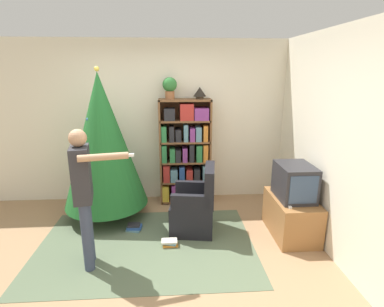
% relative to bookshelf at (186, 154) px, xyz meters
% --- Properties ---
extents(ground_plane, '(14.00, 14.00, 0.00)m').
position_rel_bookshelf_xyz_m(ground_plane, '(-0.46, -1.64, -0.82)').
color(ground_plane, '#9E7A56').
extents(wall_back, '(8.00, 0.10, 2.60)m').
position_rel_bookshelf_xyz_m(wall_back, '(-0.46, 0.24, 0.48)').
color(wall_back, silver).
rests_on(wall_back, ground_plane).
extents(wall_right, '(0.10, 8.00, 2.60)m').
position_rel_bookshelf_xyz_m(wall_right, '(1.67, -1.64, 0.48)').
color(wall_right, silver).
rests_on(wall_right, ground_plane).
extents(area_rug, '(2.68, 1.79, 0.01)m').
position_rel_bookshelf_xyz_m(area_rug, '(-0.56, -1.31, -0.81)').
color(area_rug, '#56664C').
rests_on(area_rug, ground_plane).
extents(bookshelf, '(0.82, 0.32, 1.69)m').
position_rel_bookshelf_xyz_m(bookshelf, '(0.00, 0.00, 0.00)').
color(bookshelf, brown).
rests_on(bookshelf, ground_plane).
extents(tv_stand, '(0.51, 0.85, 0.52)m').
position_rel_bookshelf_xyz_m(tv_stand, '(1.34, -1.15, -0.56)').
color(tv_stand, '#996638').
rests_on(tv_stand, ground_plane).
extents(television, '(0.42, 0.56, 0.45)m').
position_rel_bookshelf_xyz_m(television, '(1.34, -1.16, -0.07)').
color(television, '#28282D').
rests_on(television, tv_stand).
extents(game_remote, '(0.04, 0.12, 0.02)m').
position_rel_bookshelf_xyz_m(game_remote, '(1.19, -1.41, -0.29)').
color(game_remote, white).
rests_on(game_remote, tv_stand).
extents(christmas_tree, '(1.19, 1.19, 2.18)m').
position_rel_bookshelf_xyz_m(christmas_tree, '(-1.19, -0.49, 0.34)').
color(christmas_tree, '#4C3323').
rests_on(christmas_tree, ground_plane).
extents(armchair, '(0.64, 0.63, 0.92)m').
position_rel_bookshelf_xyz_m(armchair, '(0.08, -0.98, -0.50)').
color(armchair, black).
rests_on(armchair, ground_plane).
extents(standing_person, '(0.69, 0.46, 1.56)m').
position_rel_bookshelf_xyz_m(standing_person, '(-1.15, -1.65, 0.10)').
color(standing_person, '#38425B').
rests_on(standing_person, ground_plane).
extents(potted_plant, '(0.22, 0.22, 0.33)m').
position_rel_bookshelf_xyz_m(potted_plant, '(-0.24, 0.01, 1.07)').
color(potted_plant, '#935B38').
rests_on(potted_plant, bookshelf).
extents(table_lamp, '(0.20, 0.20, 0.18)m').
position_rel_bookshelf_xyz_m(table_lamp, '(0.22, 0.01, 0.98)').
color(table_lamp, '#473828').
rests_on(table_lamp, bookshelf).
extents(book_pile_near_tree, '(0.22, 0.20, 0.09)m').
position_rel_bookshelf_xyz_m(book_pile_near_tree, '(-0.75, -0.93, -0.78)').
color(book_pile_near_tree, '#5B899E').
rests_on(book_pile_near_tree, ground_plane).
extents(book_pile_by_chair, '(0.21, 0.15, 0.08)m').
position_rel_bookshelf_xyz_m(book_pile_by_chair, '(-0.26, -1.34, -0.78)').
color(book_pile_by_chair, orange).
rests_on(book_pile_by_chair, ground_plane).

